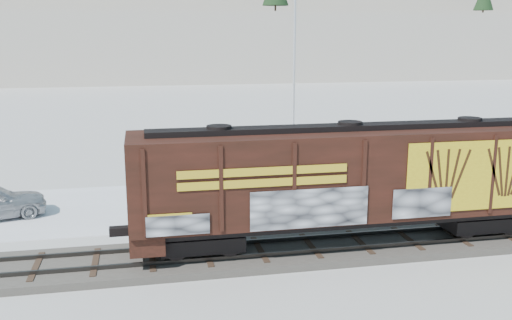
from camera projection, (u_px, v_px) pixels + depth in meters
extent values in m
plane|color=white|center=(260.00, 257.00, 21.52)|extent=(500.00, 500.00, 0.00)
cube|color=#59544C|center=(260.00, 253.00, 21.49)|extent=(50.00, 3.40, 0.28)
cube|color=#33302D|center=(264.00, 255.00, 20.75)|extent=(50.00, 0.10, 0.15)
cube|color=#33302D|center=(256.00, 241.00, 22.13)|extent=(50.00, 0.10, 0.15)
cube|color=white|center=(229.00, 201.00, 28.69)|extent=(40.00, 8.00, 0.03)
cube|color=white|center=(160.00, 46.00, 111.12)|extent=(360.00, 40.00, 12.00)
cube|color=white|center=(154.00, 18.00, 138.53)|extent=(360.00, 40.00, 24.00)
cube|color=white|center=(150.00, 3.00, 170.83)|extent=(360.00, 50.00, 35.00)
cube|color=black|center=(201.00, 239.00, 20.90)|extent=(3.00, 2.00, 0.90)
cube|color=black|center=(478.00, 219.00, 23.09)|extent=(3.00, 2.00, 0.90)
cylinder|color=black|center=(176.00, 248.00, 19.97)|extent=(0.90, 0.12, 0.90)
cube|color=black|center=(347.00, 215.00, 21.88)|extent=(16.34, 2.40, 0.25)
cube|color=#34140E|center=(348.00, 172.00, 21.51)|extent=(16.34, 3.00, 3.22)
cube|color=black|center=(350.00, 127.00, 21.14)|extent=(15.03, 0.90, 0.20)
cube|color=yellow|center=(477.00, 176.00, 20.89)|extent=(5.55, 0.03, 2.61)
cube|color=gold|center=(264.00, 177.00, 19.26)|extent=(5.88, 0.02, 0.70)
cube|color=silver|center=(310.00, 209.00, 19.83)|extent=(4.25, 0.03, 1.40)
cylinder|color=silver|center=(293.00, 171.00, 34.69)|extent=(0.90, 0.90, 0.20)
cylinder|color=silver|center=(294.00, 69.00, 33.36)|extent=(0.14, 0.14, 12.48)
imported|color=white|center=(274.00, 189.00, 27.70)|extent=(5.43, 3.22, 1.69)
imported|color=black|center=(290.00, 188.00, 28.47)|extent=(4.74, 2.00, 1.37)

